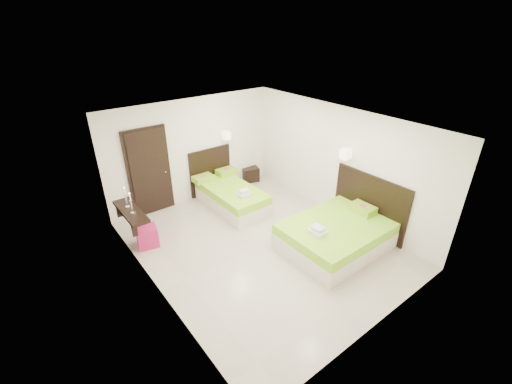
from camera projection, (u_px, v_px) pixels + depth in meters
floor at (261, 245)px, 7.23m from camera, size 5.50×5.50×0.00m
bed_single at (229, 194)px, 8.62m from camera, size 1.21×2.02×1.66m
bed_double at (338, 233)px, 7.08m from camera, size 2.13×1.81×1.76m
nightstand at (250, 174)px, 9.96m from camera, size 0.57×0.53×0.41m
ottoman at (147, 236)px, 7.14m from camera, size 0.50×0.50×0.41m
door at (149, 172)px, 7.99m from camera, size 1.02×0.15×2.14m
console_shelf at (130, 212)px, 6.85m from camera, size 0.35×1.20×0.78m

